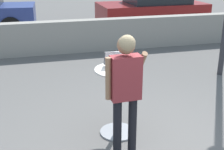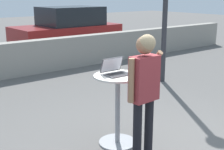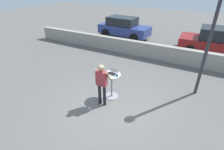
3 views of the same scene
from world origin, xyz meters
name	(u,v)px [view 1 (image 1 of 3)]	position (x,y,z in m)	size (l,w,h in m)	color
pavement_kerb	(84,36)	(0.00, 5.15, 0.45)	(17.25, 0.35, 0.89)	gray
cafe_table	(118,97)	(-0.28, 0.60, 0.60)	(0.67, 0.67, 1.02)	gray
laptop	(117,64)	(-0.28, 0.65, 1.07)	(0.36, 0.31, 0.23)	#515156
coffee_mug	(136,66)	(-0.03, 0.55, 1.06)	(0.12, 0.09, 0.09)	#336084
standing_person	(126,84)	(-0.36, 0.00, 1.04)	(0.51, 0.38, 1.65)	black
parked_car_further_down	(153,6)	(3.12, 7.78, 0.80)	(4.01, 2.08, 1.61)	maroon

